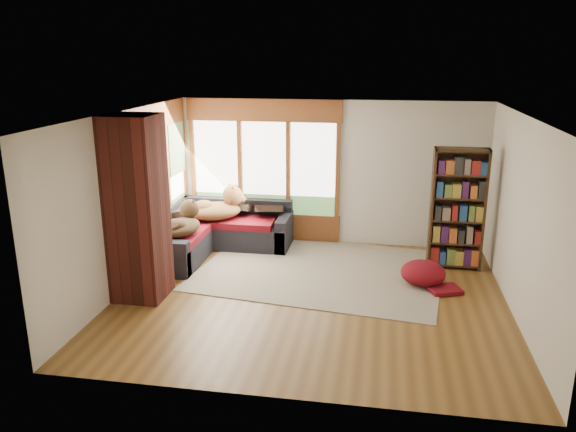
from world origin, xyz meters
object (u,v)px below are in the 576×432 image
(sectional_sofa, at_px, (214,234))
(pouf, at_px, (423,272))
(bookshelf, at_px, (457,209))
(dog_brindle, at_px, (183,220))
(area_rug, at_px, (320,270))
(dog_tan, at_px, (219,204))
(brick_chimney, at_px, (137,209))

(sectional_sofa, bearing_deg, pouf, -12.28)
(bookshelf, xyz_separation_m, dog_brindle, (-4.36, -0.60, -0.22))
(area_rug, bearing_deg, dog_tan, 156.81)
(sectional_sofa, height_order, area_rug, sectional_sofa)
(brick_chimney, bearing_deg, dog_tan, 76.78)
(dog_tan, bearing_deg, pouf, -46.29)
(bookshelf, bearing_deg, area_rug, -166.84)
(brick_chimney, xyz_separation_m, dog_tan, (0.52, 2.21, -0.50))
(dog_brindle, bearing_deg, pouf, -84.93)
(brick_chimney, bearing_deg, dog_brindle, 82.02)
(brick_chimney, height_order, dog_tan, brick_chimney)
(dog_brindle, bearing_deg, brick_chimney, 180.00)
(brick_chimney, distance_m, area_rug, 3.08)
(dog_tan, bearing_deg, brick_chimney, -131.80)
(sectional_sofa, bearing_deg, area_rug, -15.59)
(brick_chimney, height_order, dog_brindle, brick_chimney)
(bookshelf, height_order, dog_brindle, bookshelf)
(area_rug, height_order, bookshelf, bookshelf)
(pouf, distance_m, dog_brindle, 3.88)
(brick_chimney, distance_m, bookshelf, 4.93)
(brick_chimney, xyz_separation_m, area_rug, (2.42, 1.40, -1.29))
(area_rug, height_order, dog_tan, dog_tan)
(brick_chimney, height_order, area_rug, brick_chimney)
(bookshelf, height_order, dog_tan, bookshelf)
(sectional_sofa, relative_size, bookshelf, 1.12)
(dog_tan, bearing_deg, area_rug, -51.76)
(area_rug, relative_size, dog_tan, 3.47)
(brick_chimney, xyz_separation_m, pouf, (4.01, 1.09, -1.11))
(pouf, bearing_deg, bookshelf, 56.57)
(brick_chimney, distance_m, sectional_sofa, 2.32)
(brick_chimney, xyz_separation_m, dog_brindle, (0.18, 1.29, -0.53))
(brick_chimney, height_order, bookshelf, brick_chimney)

